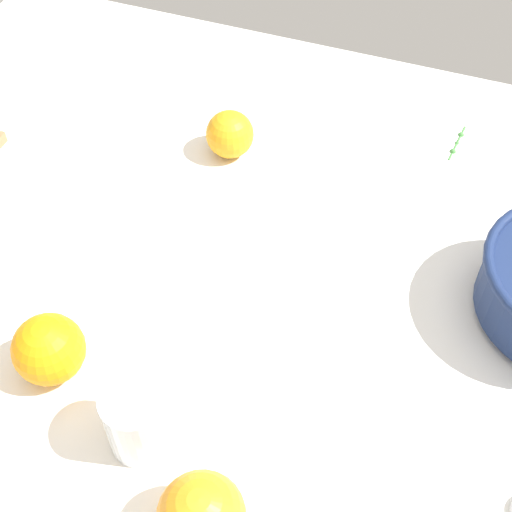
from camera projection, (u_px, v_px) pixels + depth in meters
ground_plane at (288, 292)px, 87.65cm from camera, size 136.03×98.95×3.00cm
juice_glass at (139, 421)px, 70.91cm from camera, size 6.87×6.87×8.53cm
loose_orange_0 at (49, 349)px, 76.07cm from camera, size 7.87×7.87×7.87cm
loose_orange_4 at (230, 134)px, 99.10cm from camera, size 6.72×6.72×6.72cm
herb_sprig_0 at (457, 142)px, 102.71cm from camera, size 1.36×8.06×0.89cm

